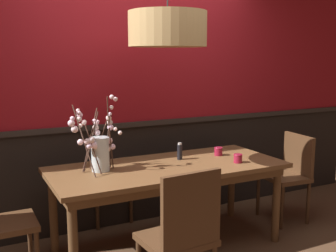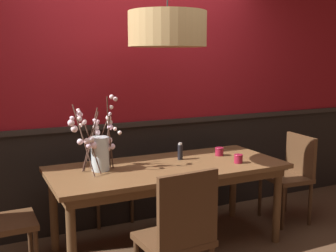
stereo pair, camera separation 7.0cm
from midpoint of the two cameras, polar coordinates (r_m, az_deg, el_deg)
name	(u,v)px [view 1 (the left image)]	position (r m, az deg, el deg)	size (l,w,h in m)	color
ground_plane	(168,246)	(3.84, -0.54, -16.29)	(24.00, 24.00, 0.00)	#4C3321
back_wall	(136,95)	(4.13, -4.97, 4.26)	(5.72, 0.14, 2.61)	black
dining_table	(168,174)	(3.60, -0.56, -6.70)	(2.04, 0.88, 0.75)	brown
chair_near_side_left	(182,232)	(2.77, 1.22, -14.52)	(0.48, 0.44, 0.97)	#4C301C
chair_far_side_left	(105,170)	(4.32, -9.15, -6.11)	(0.43, 0.40, 0.93)	#4C301C
chair_head_east_end	(289,171)	(4.44, 16.01, -6.02)	(0.42, 0.49, 0.89)	#4C301C
vase_with_blossoms	(98,148)	(3.42, -10.22, -3.04)	(0.42, 0.37, 0.63)	silver
candle_holder_nearer_center	(238,158)	(3.71, 9.14, -4.44)	(0.08, 0.08, 0.08)	maroon
candle_holder_nearer_edge	(218,151)	(3.95, 6.51, -3.50)	(0.08, 0.08, 0.08)	maroon
condiment_bottle	(180,152)	(3.77, 1.11, -3.56)	(0.05, 0.05, 0.16)	black
pendant_lamp	(168,29)	(3.40, -0.68, 13.28)	(0.63, 0.63, 0.85)	tan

